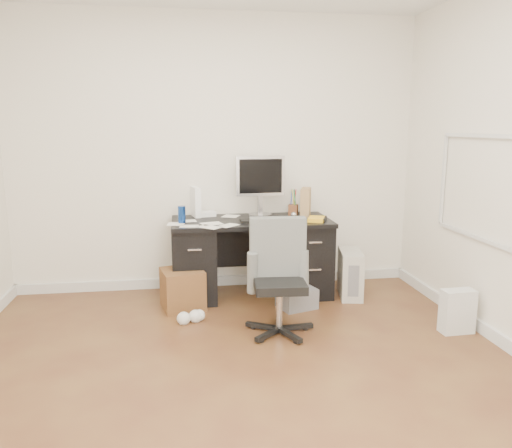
{
  "coord_description": "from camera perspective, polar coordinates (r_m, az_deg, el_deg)",
  "views": [
    {
      "loc": [
        -0.34,
        -2.97,
        1.62
      ],
      "look_at": [
        0.28,
        1.2,
        0.79
      ],
      "focal_mm": 35.0,
      "sensor_mm": 36.0,
      "label": 1
    }
  ],
  "objects": [
    {
      "name": "white_binder",
      "position": [
        4.94,
        -6.95,
        2.56
      ],
      "size": [
        0.16,
        0.27,
        0.29
      ],
      "primitive_type": "cube",
      "rotation": [
        0.0,
        0.0,
        0.2
      ],
      "color": "white",
      "rests_on": "desk"
    },
    {
      "name": "keyboard",
      "position": [
        4.64,
        0.74,
        0.41
      ],
      "size": [
        0.41,
        0.16,
        0.02
      ],
      "primitive_type": "cube",
      "rotation": [
        0.0,
        0.0,
        0.04
      ],
      "color": "black",
      "rests_on": "desk"
    },
    {
      "name": "magazine_file",
      "position": [
        4.95,
        5.69,
        2.51
      ],
      "size": [
        0.18,
        0.26,
        0.27
      ],
      "primitive_type": "cube",
      "rotation": [
        0.0,
        0.0,
        -0.32
      ],
      "color": "#9B734B",
      "rests_on": "desk"
    },
    {
      "name": "office_chair",
      "position": [
        3.93,
        2.71,
        -6.19
      ],
      "size": [
        0.55,
        0.55,
        0.91
      ],
      "primitive_type": null,
      "rotation": [
        0.0,
        0.0,
        -0.07
      ],
      "color": "#585B58",
      "rests_on": "ground"
    },
    {
      "name": "room_shell",
      "position": [
        3.02,
        -1.4,
        11.76
      ],
      "size": [
        4.02,
        4.02,
        2.71
      ],
      "color": "white",
      "rests_on": "ground"
    },
    {
      "name": "yellow_book",
      "position": [
        4.71,
        6.98,
        0.56
      ],
      "size": [
        0.22,
        0.24,
        0.03
      ],
      "primitive_type": "cube",
      "rotation": [
        0.0,
        0.0,
        -0.37
      ],
      "color": "yellow",
      "rests_on": "desk"
    },
    {
      "name": "desk",
      "position": [
        4.82,
        -0.54,
        -3.57
      ],
      "size": [
        1.5,
        0.7,
        0.75
      ],
      "color": "black",
      "rests_on": "ground"
    },
    {
      "name": "paper_remote",
      "position": [
        4.47,
        1.32,
        -0.04
      ],
      "size": [
        0.26,
        0.24,
        0.02
      ],
      "primitive_type": null,
      "rotation": [
        0.0,
        0.0,
        -0.31
      ],
      "color": "silver",
      "rests_on": "desk"
    },
    {
      "name": "desk_printer",
      "position": [
        4.59,
        4.69,
        -8.4
      ],
      "size": [
        0.38,
        0.34,
        0.18
      ],
      "primitive_type": "cube",
      "rotation": [
        0.0,
        0.0,
        0.31
      ],
      "color": "slate",
      "rests_on": "ground"
    },
    {
      "name": "computer_mouse",
      "position": [
        4.84,
        4.33,
        1.05
      ],
      "size": [
        0.07,
        0.07,
        0.06
      ],
      "primitive_type": "sphere",
      "rotation": [
        0.0,
        0.0,
        0.19
      ],
      "color": "#B3B3B8",
      "rests_on": "desk"
    },
    {
      "name": "pen_cup",
      "position": [
        4.96,
        4.29,
        2.48
      ],
      "size": [
        0.14,
        0.14,
        0.26
      ],
      "primitive_type": null,
      "rotation": [
        0.0,
        0.0,
        -0.38
      ],
      "color": "#582C19",
      "rests_on": "desk"
    },
    {
      "name": "ground",
      "position": [
        3.4,
        -1.77,
        -17.38
      ],
      "size": [
        4.0,
        4.0,
        0.0
      ],
      "primitive_type": "plane",
      "color": "#4D2618",
      "rests_on": "ground"
    },
    {
      "name": "shopping_bag",
      "position": [
        4.33,
        22.02,
        -9.23
      ],
      "size": [
        0.27,
        0.2,
        0.35
      ],
      "primitive_type": "cube",
      "rotation": [
        0.0,
        0.0,
        0.04
      ],
      "color": "silver",
      "rests_on": "ground"
    },
    {
      "name": "pc_tower",
      "position": [
        4.92,
        10.72,
        -5.58
      ],
      "size": [
        0.28,
        0.48,
        0.45
      ],
      "primitive_type": "cube",
      "rotation": [
        0.0,
        0.0,
        -0.2
      ],
      "color": "#AFAA9E",
      "rests_on": "ground"
    },
    {
      "name": "travel_mug",
      "position": [
        4.62,
        -8.47,
        1.08
      ],
      "size": [
        0.09,
        0.09,
        0.16
      ],
      "primitive_type": "cylinder",
      "rotation": [
        0.0,
        0.0,
        0.31
      ],
      "color": "navy",
      "rests_on": "desk"
    },
    {
      "name": "lcd_monitor",
      "position": [
        4.88,
        0.48,
        4.39
      ],
      "size": [
        0.49,
        0.3,
        0.6
      ],
      "primitive_type": null,
      "rotation": [
        0.0,
        0.0,
        0.05
      ],
      "color": "#B3B3B8",
      "rests_on": "desk"
    },
    {
      "name": "loose_papers",
      "position": [
        4.67,
        -2.89,
        0.35
      ],
      "size": [
        1.1,
        0.6,
        0.0
      ],
      "primitive_type": null,
      "color": "silver",
      "rests_on": "desk"
    },
    {
      "name": "wicker_basket",
      "position": [
        4.6,
        -8.39,
        -7.33
      ],
      "size": [
        0.42,
        0.42,
        0.35
      ],
      "primitive_type": "cube",
      "rotation": [
        0.0,
        0.0,
        0.22
      ],
      "color": "#4C2D16",
      "rests_on": "ground"
    }
  ]
}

